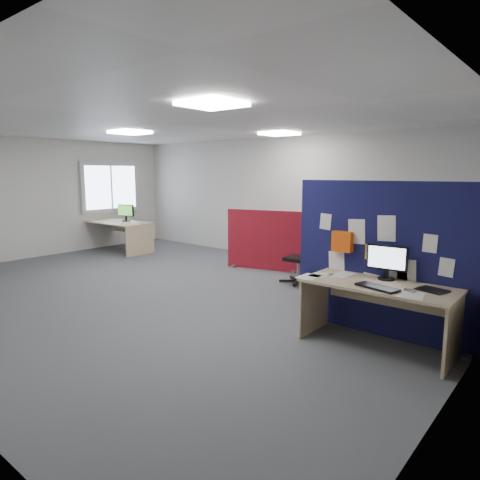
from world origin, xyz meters
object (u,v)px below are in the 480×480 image
Objects in this scene: monitor_main at (387,260)px; office_chair at (304,253)px; main_desk at (379,299)px; second_desk at (120,228)px; navy_divider at (383,260)px; red_divider at (264,241)px; monitor_second at (126,212)px.

monitor_main reaches higher than office_chair.
monitor_main reaches higher than main_desk.
second_desk is 1.80× the size of office_chair.
navy_divider reaches higher than main_desk.
red_divider is 1.28m from office_chair.
monitor_main is (-0.01, 0.20, 0.40)m from main_desk.
navy_divider reaches higher than red_divider.
monitor_second is at bearing 70.90° from second_desk.
second_desk is at bearing 169.26° from navy_divider.
monitor_main is at bearing -11.75° from second_desk.
main_desk is at bearing -72.47° from navy_divider.
red_divider is (-3.14, 1.94, -0.33)m from navy_divider.
red_divider is at bearing 144.80° from main_desk.
monitor_second is at bearing 167.96° from navy_divider.
main_desk is 2.76m from office_chair.
monitor_second reaches higher than main_desk.
navy_divider is 4.92× the size of monitor_main.
monitor_main is 1.02× the size of monitor_second.
monitor_second is (-7.09, 1.51, 0.04)m from navy_divider.
navy_divider reaches higher than monitor_second.
main_desk is 3.98m from red_divider.
red_divider is at bearing 157.00° from office_chair.
main_desk is 0.93× the size of second_desk.
navy_divider is 7.25m from monitor_second.
monitor_main is at bearing -55.72° from navy_divider.
monitor_main is 2.65m from office_chair.
office_chair is (-2.06, 1.83, 0.00)m from main_desk.
navy_divider is 5.01× the size of monitor_second.
main_desk is (0.11, -0.36, -0.37)m from navy_divider.
navy_divider is 7.28m from second_desk.
second_desk is 0.43m from monitor_second.
navy_divider is 1.44× the size of red_divider.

